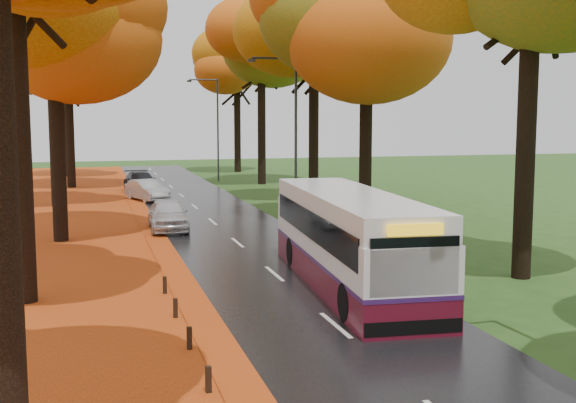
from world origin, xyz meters
name	(u,v)px	position (x,y,z in m)	size (l,w,h in m)	color
road	(233,239)	(0.00, 25.00, 0.02)	(6.50, 90.00, 0.04)	black
centre_line	(233,238)	(0.00, 25.00, 0.04)	(0.12, 90.00, 0.01)	silver
leaf_verge	(3,250)	(-9.00, 25.00, 0.01)	(12.00, 90.00, 0.02)	maroon
leaf_drift	(159,242)	(-3.05, 25.00, 0.04)	(0.90, 90.00, 0.01)	#DE5C16
trees_left	(46,6)	(-7.18, 27.06, 9.53)	(9.20, 74.00, 13.88)	black
trees_right	(378,15)	(7.19, 26.91, 9.69)	(9.30, 74.20, 13.96)	black
streetlamp_mid	(291,124)	(3.95, 30.00, 4.71)	(2.45, 0.18, 8.00)	#333538
streetlamp_far	(215,121)	(3.95, 52.00, 4.71)	(2.45, 0.18, 8.00)	#333538
bus	(350,238)	(1.77, 15.77, 1.52)	(3.27, 10.88, 2.82)	#510C1C
car_white	(168,215)	(-2.35, 27.99, 0.74)	(1.65, 4.11, 1.40)	silver
car_silver	(147,190)	(-2.35, 39.71, 0.67)	(1.34, 3.84, 1.27)	#A0A3A8
car_dark	(141,182)	(-2.35, 45.00, 0.71)	(1.88, 4.63, 1.34)	black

